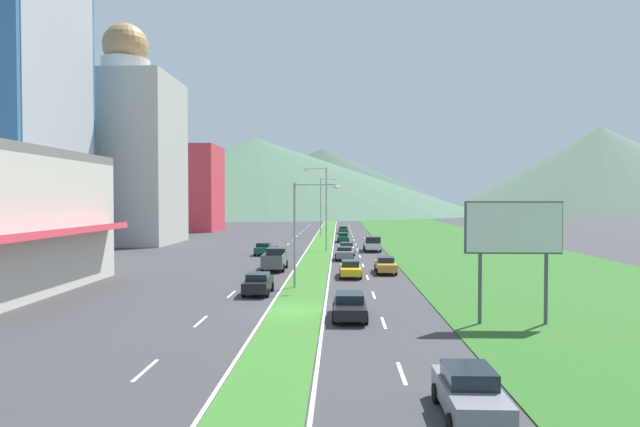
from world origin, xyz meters
TOP-DOWN VIEW (x-y plane):
  - ground_plane at (0.00, 0.00)m, footprint 600.00×600.00m
  - grass_median at (0.00, 60.00)m, footprint 3.20×240.00m
  - grass_verge_right at (20.60, 60.00)m, footprint 24.00×240.00m
  - lane_dash_left_1 at (-5.10, -11.40)m, footprint 0.16×2.80m
  - lane_dash_left_2 at (-5.10, -2.79)m, footprint 0.16×2.80m
  - lane_dash_left_3 at (-5.10, 5.81)m, footprint 0.16×2.80m
  - lane_dash_left_4 at (-5.10, 14.41)m, footprint 0.16×2.80m
  - lane_dash_left_5 at (-5.10, 23.01)m, footprint 0.16×2.80m
  - lane_dash_left_6 at (-5.10, 31.62)m, footprint 0.16×2.80m
  - lane_dash_left_7 at (-5.10, 40.22)m, footprint 0.16×2.80m
  - lane_dash_left_8 at (-5.10, 48.82)m, footprint 0.16×2.80m
  - lane_dash_left_9 at (-5.10, 57.42)m, footprint 0.16×2.80m
  - lane_dash_left_10 at (-5.10, 66.03)m, footprint 0.16×2.80m
  - lane_dash_left_11 at (-5.10, 74.63)m, footprint 0.16×2.80m
  - lane_dash_left_12 at (-5.10, 83.23)m, footprint 0.16×2.80m
  - lane_dash_left_13 at (-5.10, 91.83)m, footprint 0.16×2.80m
  - lane_dash_left_14 at (-5.10, 100.44)m, footprint 0.16×2.80m
  - lane_dash_left_15 at (-5.10, 109.04)m, footprint 0.16×2.80m
  - lane_dash_right_1 at (5.10, -11.40)m, footprint 0.16×2.80m
  - lane_dash_right_2 at (5.10, -2.79)m, footprint 0.16×2.80m
  - lane_dash_right_3 at (5.10, 5.81)m, footprint 0.16×2.80m
  - lane_dash_right_4 at (5.10, 14.41)m, footprint 0.16×2.80m
  - lane_dash_right_5 at (5.10, 23.01)m, footprint 0.16×2.80m
  - lane_dash_right_6 at (5.10, 31.62)m, footprint 0.16×2.80m
  - lane_dash_right_7 at (5.10, 40.22)m, footprint 0.16×2.80m
  - lane_dash_right_8 at (5.10, 48.82)m, footprint 0.16×2.80m
  - lane_dash_right_9 at (5.10, 57.42)m, footprint 0.16×2.80m
  - lane_dash_right_10 at (5.10, 66.03)m, footprint 0.16×2.80m
  - lane_dash_right_11 at (5.10, 74.63)m, footprint 0.16×2.80m
  - lane_dash_right_12 at (5.10, 83.23)m, footprint 0.16×2.80m
  - lane_dash_right_13 at (5.10, 91.83)m, footprint 0.16×2.80m
  - lane_dash_right_14 at (5.10, 100.44)m, footprint 0.16×2.80m
  - lane_dash_right_15 at (5.10, 109.04)m, footprint 0.16×2.80m
  - edge_line_median_left at (-1.75, 60.00)m, footprint 0.16×240.00m
  - edge_line_median_right at (1.75, 60.00)m, footprint 0.16×240.00m
  - domed_building at (-30.09, 49.53)m, footprint 14.87×14.87m
  - midrise_colored at (-29.84, 82.71)m, footprint 12.94×12.94m
  - hill_far_left at (-38.98, 235.28)m, footprint 218.42×218.42m
  - hill_far_center at (-6.51, 257.06)m, footprint 154.22×154.22m
  - hill_far_right at (135.82, 248.35)m, footprint 156.69×156.69m
  - street_lamp_near at (-0.32, 8.59)m, footprint 3.55×0.30m
  - street_lamp_mid at (0.62, 37.95)m, footprint 3.20×0.33m
  - street_lamp_far at (-0.51, 67.35)m, footprint 3.23×0.39m
  - billboard_roadside at (12.08, -3.03)m, footprint 5.27×0.28m
  - car_0 at (-3.19, 6.00)m, footprint 1.90×4.24m
  - car_1 at (3.62, 14.77)m, footprint 1.91×4.41m
  - car_2 at (-6.63, 33.10)m, footprint 1.96×4.16m
  - car_3 at (3.24, -1.68)m, footprint 1.97×4.60m
  - car_4 at (3.26, 53.45)m, footprint 1.86×4.51m
  - car_5 at (6.73, -15.65)m, footprint 1.86×4.06m
  - car_6 at (6.92, 17.47)m, footprint 1.86×4.63m
  - car_7 at (3.22, 28.05)m, footprint 2.03×4.07m
  - car_8 at (3.43, 74.84)m, footprint 1.93×4.64m
  - car_9 at (3.52, 33.44)m, footprint 2.00×4.25m
  - pickup_truck_0 at (6.97, 38.15)m, footprint 2.18×5.40m
  - pickup_truck_1 at (-3.56, 19.46)m, footprint 2.18×5.40m
  - motorcycle_rider at (-4.17, 25.55)m, footprint 0.36×2.00m

SIDE VIEW (x-z plane):
  - ground_plane at x=0.00m, z-range 0.00..0.00m
  - lane_dash_left_1 at x=-5.10m, z-range 0.00..0.01m
  - lane_dash_left_2 at x=-5.10m, z-range 0.00..0.01m
  - lane_dash_left_3 at x=-5.10m, z-range 0.00..0.01m
  - lane_dash_left_4 at x=-5.10m, z-range 0.00..0.01m
  - lane_dash_left_5 at x=-5.10m, z-range 0.00..0.01m
  - lane_dash_left_6 at x=-5.10m, z-range 0.00..0.01m
  - lane_dash_left_7 at x=-5.10m, z-range 0.00..0.01m
  - lane_dash_left_8 at x=-5.10m, z-range 0.00..0.01m
  - lane_dash_left_9 at x=-5.10m, z-range 0.00..0.01m
  - lane_dash_left_10 at x=-5.10m, z-range 0.00..0.01m
  - lane_dash_left_11 at x=-5.10m, z-range 0.00..0.01m
  - lane_dash_left_12 at x=-5.10m, z-range 0.00..0.01m
  - lane_dash_left_13 at x=-5.10m, z-range 0.00..0.01m
  - lane_dash_left_14 at x=-5.10m, z-range 0.00..0.01m
  - lane_dash_left_15 at x=-5.10m, z-range 0.00..0.01m
  - lane_dash_right_1 at x=5.10m, z-range 0.00..0.01m
  - lane_dash_right_2 at x=5.10m, z-range 0.00..0.01m
  - lane_dash_right_3 at x=5.10m, z-range 0.00..0.01m
  - lane_dash_right_4 at x=5.10m, z-range 0.00..0.01m
  - lane_dash_right_5 at x=5.10m, z-range 0.00..0.01m
  - lane_dash_right_6 at x=5.10m, z-range 0.00..0.01m
  - lane_dash_right_7 at x=5.10m, z-range 0.00..0.01m
  - lane_dash_right_8 at x=5.10m, z-range 0.00..0.01m
  - lane_dash_right_9 at x=5.10m, z-range 0.00..0.01m
  - lane_dash_right_10 at x=5.10m, z-range 0.00..0.01m
  - lane_dash_right_11 at x=5.10m, z-range 0.00..0.01m
  - lane_dash_right_12 at x=5.10m, z-range 0.00..0.01m
  - lane_dash_right_13 at x=5.10m, z-range 0.00..0.01m
  - lane_dash_right_14 at x=5.10m, z-range 0.00..0.01m
  - lane_dash_right_15 at x=5.10m, z-range 0.00..0.01m
  - edge_line_median_left at x=-1.75m, z-range 0.00..0.01m
  - edge_line_median_right at x=1.75m, z-range 0.00..0.01m
  - grass_median at x=0.00m, z-range 0.00..0.06m
  - grass_verge_right at x=20.60m, z-range 0.00..0.06m
  - car_8 at x=3.43m, z-range 0.03..1.43m
  - car_3 at x=3.24m, z-range 0.02..1.45m
  - car_1 at x=3.62m, z-range 0.01..1.46m
  - car_4 at x=3.26m, z-range 0.02..1.46m
  - motorcycle_rider at x=-4.17m, z-range -0.15..1.65m
  - car_6 at x=6.92m, z-range 0.02..1.50m
  - car_7 at x=3.22m, z-range 0.03..1.49m
  - car_2 at x=-6.63m, z-range 0.02..1.52m
  - car_9 at x=3.52m, z-range 0.02..1.54m
  - car_0 at x=-3.19m, z-range 0.02..1.54m
  - car_5 at x=6.73m, z-range 0.01..1.57m
  - pickup_truck_0 at x=6.97m, z-range -0.02..1.98m
  - pickup_truck_1 at x=-3.56m, z-range -0.02..1.98m
  - street_lamp_near at x=-0.32m, z-range 0.74..8.83m
  - billboard_roadside at x=12.08m, z-range 1.65..8.39m
  - street_lamp_far at x=-0.51m, z-range 0.75..11.41m
  - street_lamp_mid at x=0.62m, z-range 0.75..11.71m
  - midrise_colored at x=-29.84m, z-range 0.00..18.26m
  - domed_building at x=-30.09m, z-range -2.86..30.80m
  - hill_far_center at x=-6.51m, z-range 0.00..33.87m
  - hill_far_left at x=-38.98m, z-range 0.00..37.06m
  - hill_far_right at x=135.82m, z-range 0.00..43.73m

